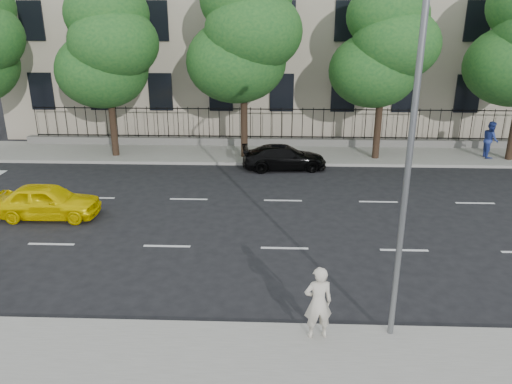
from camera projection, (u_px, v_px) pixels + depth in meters
ground at (286, 287)px, 14.47m from camera, size 120.00×120.00×0.00m
near_sidewalk at (289, 381)px, 10.69m from camera, size 60.00×4.00×0.15m
far_sidewalk at (281, 154)px, 27.59m from camera, size 60.00×4.00×0.15m
lane_markings at (284, 222)px, 18.93m from camera, size 49.60×4.62×0.01m
iron_fence at (281, 137)px, 28.99m from camera, size 30.00×0.50×2.20m
street_light at (406, 126)px, 10.95m from camera, size 0.25×3.32×8.05m
tree_b at (107, 46)px, 25.34m from camera, size 5.53×5.12×8.97m
tree_c at (244, 35)px, 24.89m from camera, size 5.89×5.50×9.80m
tree_d at (385, 47)px, 24.83m from camera, size 5.34×4.94×8.84m
yellow_taxi at (47, 201)px, 19.11m from camera, size 3.96×1.62×1.34m
black_sedan at (284, 157)px, 25.05m from camera, size 4.36×2.13×1.22m
woman_near at (318, 303)px, 11.72m from camera, size 0.75×0.55×1.87m
pedestrian_far at (490, 139)px, 26.41m from camera, size 0.77×0.97×1.94m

